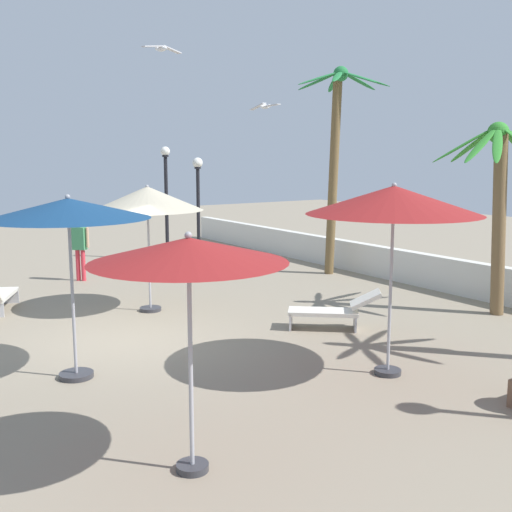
% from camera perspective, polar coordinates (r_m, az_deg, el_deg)
% --- Properties ---
extents(ground_plane, '(56.00, 56.00, 0.00)m').
position_cam_1_polar(ground_plane, '(11.83, -12.59, -8.04)').
color(ground_plane, gray).
extents(boundary_wall, '(25.20, 0.30, 0.89)m').
position_cam_1_polar(boundary_wall, '(16.84, 16.35, -1.47)').
color(boundary_wall, silver).
rests_on(boundary_wall, ground_plane).
extents(patio_umbrella_0, '(2.73, 2.73, 3.07)m').
position_cam_1_polar(patio_umbrella_0, '(9.72, 12.68, 5.01)').
color(patio_umbrella_0, '#333338').
rests_on(patio_umbrella_0, ground_plane).
extents(patio_umbrella_1, '(2.48, 2.48, 2.85)m').
position_cam_1_polar(patio_umbrella_1, '(13.80, -10.06, 5.23)').
color(patio_umbrella_1, '#333338').
rests_on(patio_umbrella_1, ground_plane).
extents(patio_umbrella_2, '(2.50, 2.50, 2.90)m').
position_cam_1_polar(patio_umbrella_2, '(9.76, -17.05, 4.04)').
color(patio_umbrella_2, '#333338').
rests_on(patio_umbrella_2, ground_plane).
extents(patio_umbrella_3, '(2.14, 2.14, 2.69)m').
position_cam_1_polar(patio_umbrella_3, '(6.50, -6.29, 0.32)').
color(patio_umbrella_3, '#333338').
rests_on(patio_umbrella_3, ground_plane).
extents(palm_tree_1, '(2.71, 2.78, 5.97)m').
position_cam_1_polar(palm_tree_1, '(18.04, 7.43, 10.16)').
color(palm_tree_1, brown).
rests_on(palm_tree_1, ground_plane).
extents(palm_tree_2, '(2.72, 2.72, 4.21)m').
position_cam_1_polar(palm_tree_2, '(14.40, 21.62, 5.75)').
color(palm_tree_2, brown).
rests_on(palm_tree_2, ground_plane).
extents(lamp_post_1, '(0.34, 0.34, 3.43)m').
position_cam_1_polar(lamp_post_1, '(20.77, -5.40, 5.27)').
color(lamp_post_1, black).
rests_on(lamp_post_1, ground_plane).
extents(lamp_post_2, '(0.31, 0.31, 3.79)m').
position_cam_1_polar(lamp_post_2, '(20.86, -8.34, 5.44)').
color(lamp_post_2, black).
rests_on(lamp_post_2, ground_plane).
extents(lounge_chair_2, '(1.61, 1.78, 0.82)m').
position_cam_1_polar(lounge_chair_2, '(12.55, 7.30, -4.98)').
color(lounge_chair_2, '#B7B7BC').
rests_on(lounge_chair_2, ground_plane).
extents(guest_0, '(0.42, 0.43, 1.75)m').
position_cam_1_polar(guest_0, '(17.86, -16.07, 1.16)').
color(guest_0, '#D8333F').
rests_on(guest_0, ground_plane).
extents(seagull_0, '(1.20, 0.38, 0.18)m').
position_cam_1_polar(seagull_0, '(17.72, 0.86, 13.75)').
color(seagull_0, white).
extents(seagull_1, '(0.45, 1.13, 0.14)m').
position_cam_1_polar(seagull_1, '(15.35, -8.78, 18.53)').
color(seagull_1, white).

